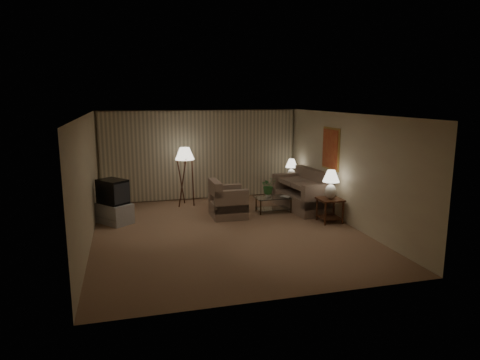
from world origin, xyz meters
name	(u,v)px	position (x,y,z in m)	size (l,w,h in m)	color
ground	(227,231)	(0.00, 0.00, 0.00)	(7.00, 7.00, 0.00)	#987254
room_shell	(214,149)	(0.02, 1.51, 1.75)	(6.04, 7.02, 2.72)	beige
sofa	(303,194)	(2.50, 1.44, 0.43)	(2.13, 1.36, 0.86)	gray
armchair	(228,202)	(0.31, 1.22, 0.39)	(0.92, 0.87, 0.77)	gray
side_table_near	(330,206)	(2.65, 0.09, 0.42)	(0.57, 0.57, 0.60)	#3B1E10
side_table_far	(291,186)	(2.65, 2.69, 0.39)	(0.45, 0.37, 0.60)	#3B1E10
table_lamp_near	(331,182)	(2.65, 0.09, 1.02)	(0.41, 0.41, 0.72)	white
table_lamp_far	(291,167)	(2.65, 2.69, 0.97)	(0.36, 0.36, 0.63)	white
coffee_table	(274,202)	(1.61, 1.34, 0.28)	(1.00, 0.55, 0.41)	silver
tv_cabinet	(114,213)	(-2.55, 1.41, 0.25)	(0.99, 1.05, 0.50)	#B6B5B8
crt_tv	(113,191)	(-2.55, 1.41, 0.80)	(0.82, 0.85, 0.59)	black
floor_lamp	(185,175)	(-0.59, 2.67, 0.88)	(0.54, 0.54, 1.68)	#3B1E10
ottoman	(222,201)	(0.36, 2.14, 0.20)	(0.61, 0.61, 0.41)	#9A4E34
vase	(268,194)	(1.46, 1.34, 0.50)	(0.16, 0.16, 0.17)	white
flowers	(269,183)	(1.46, 1.34, 0.81)	(0.41, 0.35, 0.45)	#347534
book	(284,197)	(1.86, 1.24, 0.42)	(0.18, 0.24, 0.02)	olive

